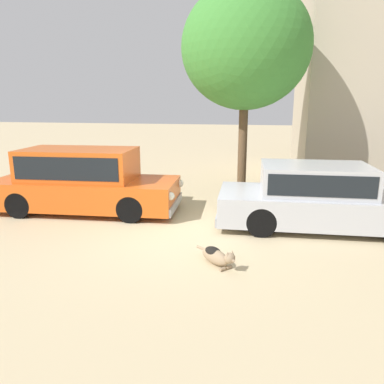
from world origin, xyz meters
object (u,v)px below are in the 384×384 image
at_px(parked_sedan_nearest, 83,179).
at_px(stray_dog_spotted, 216,256).
at_px(parked_sedan_second, 320,196).
at_px(acacia_tree_left, 246,48).

distance_m(parked_sedan_nearest, stray_dog_spotted, 4.65).
height_order(parked_sedan_second, acacia_tree_left, acacia_tree_left).
distance_m(stray_dog_spotted, acacia_tree_left, 5.64).
bearing_deg(parked_sedan_second, acacia_tree_left, 136.43).
distance_m(parked_sedan_nearest, parked_sedan_second, 5.81).
xyz_separation_m(parked_sedan_nearest, acacia_tree_left, (3.94, 1.46, 3.26)).
height_order(stray_dog_spotted, acacia_tree_left, acacia_tree_left).
bearing_deg(stray_dog_spotted, parked_sedan_second, 94.18).
bearing_deg(parked_sedan_nearest, acacia_tree_left, 16.30).
height_order(parked_sedan_nearest, stray_dog_spotted, parked_sedan_nearest).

